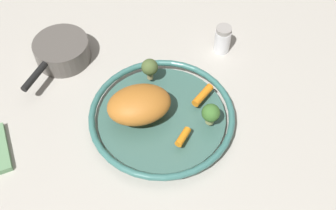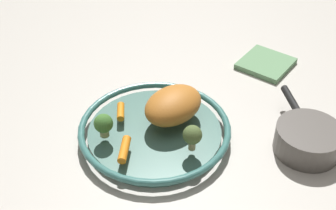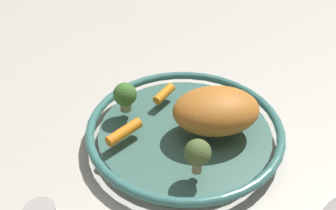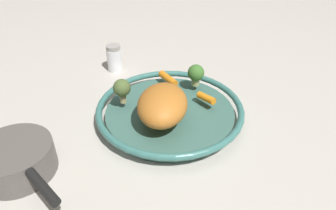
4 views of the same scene
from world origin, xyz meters
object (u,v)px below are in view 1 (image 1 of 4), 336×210
Objects in this scene: roast_chicken_piece at (139,105)px; serving_bowl at (162,117)px; baby_carrot_center at (183,137)px; broccoli_floret_small at (211,113)px; broccoli_floret_large at (150,68)px; salt_shaker at (223,39)px; saucepan at (62,51)px; baby_carrot_near_rim at (203,95)px.

serving_bowl is at bearing 56.92° from roast_chicken_piece.
broccoli_floret_small is (-0.00, 0.07, 0.02)m from baby_carrot_center.
broccoli_floret_large is 0.22m from salt_shaker.
salt_shaker reaches higher than baby_carrot_center.
broccoli_floret_small reaches higher than baby_carrot_center.
serving_bowl is at bearing -70.45° from salt_shaker.
broccoli_floret_small is at bearing 21.74° from saucepan.
baby_carrot_near_rim is 0.19m from salt_shaker.
baby_carrot_center is 0.81× the size of broccoli_floret_large.
broccoli_floret_large reaches higher than salt_shaker.
broccoli_floret_small is 0.18m from broccoli_floret_large.
serving_bowl is 5.12× the size of baby_carrot_near_rim.
saucepan is at bearing -121.95° from salt_shaker.
baby_carrot_near_rim is at bearing 27.08° from broccoli_floret_large.
baby_carrot_near_rim is (0.05, 0.14, -0.02)m from roast_chicken_piece.
roast_chicken_piece is (-0.03, -0.04, 0.05)m from serving_bowl.
baby_carrot_center is 0.39m from saucepan.
serving_bowl is 5.76× the size of broccoli_floret_large.
broccoli_floret_small reaches higher than serving_bowl.
saucepan is at bearing -164.22° from serving_bowl.
broccoli_floret_large reaches higher than saucepan.
saucepan is at bearing -170.63° from roast_chicken_piece.
baby_carrot_center is at bearing -56.57° from salt_shaker.
saucepan is (-0.39, -0.08, -0.01)m from baby_carrot_center.
broccoli_floret_small is at bearing 90.17° from baby_carrot_center.
saucepan is (-0.39, -0.15, -0.04)m from broccoli_floret_small.
broccoli_floret_large is at bearing 158.91° from serving_bowl.
salt_shaker reaches higher than serving_bowl.
roast_chicken_piece is 2.45× the size of broccoli_floret_large.
salt_shaker is (-0.17, 0.26, -0.01)m from baby_carrot_center.
roast_chicken_piece is at bearing -123.08° from serving_bowl.
salt_shaker is (0.01, 0.22, -0.03)m from broccoli_floret_large.
baby_carrot_center reaches higher than serving_bowl.
baby_carrot_near_rim is at bearing -54.68° from salt_shaker.
serving_bowl is 0.27m from salt_shaker.
baby_carrot_near_rim is 1.13× the size of broccoli_floret_large.
roast_chicken_piece reaches higher than baby_carrot_near_rim.
broccoli_floret_large is (-0.18, -0.03, 0.00)m from broccoli_floret_small.
baby_carrot_near_rim is 1.21× the size of broccoli_floret_small.
baby_carrot_center is 0.61× the size of salt_shaker.
saucepan is at bearing -168.17° from baby_carrot_center.
baby_carrot_center is at bearing -3.61° from serving_bowl.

